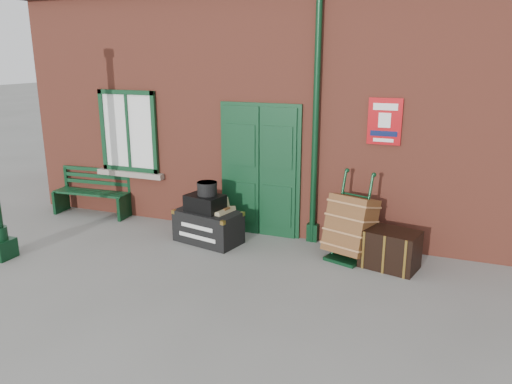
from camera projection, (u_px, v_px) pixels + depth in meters
The scene contains 10 objects.
ground at pixel (243, 268), 7.30m from camera, with size 80.00×80.00×0.00m, color gray.
station_building at pixel (311, 99), 9.86m from camera, with size 10.30×4.30×4.36m.
bench at pixel (93, 191), 9.67m from camera, with size 1.52×0.57×0.93m.
houdini_trunk at pixel (208, 226), 8.26m from camera, with size 1.07×0.59×0.54m, color black.
strongbox at pixel (205, 203), 8.17m from camera, with size 0.59×0.43×0.27m, color black.
hatbox at pixel (207, 188), 8.12m from camera, with size 0.32×0.32×0.21m, color black.
suitcase_back at pixel (219, 220), 8.30m from camera, with size 0.19×0.49×0.68m, color tan.
suitcase_front at pixel (226, 226), 8.16m from camera, with size 0.18×0.44×0.58m, color tan.
porter_trolley at pixel (350, 226), 7.54m from camera, with size 0.82×0.85×1.31m.
dark_trunk at pixel (390, 249), 7.26m from camera, with size 0.79×0.51×0.57m, color black.
Camera 1 is at (2.64, -6.20, 3.03)m, focal length 35.00 mm.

